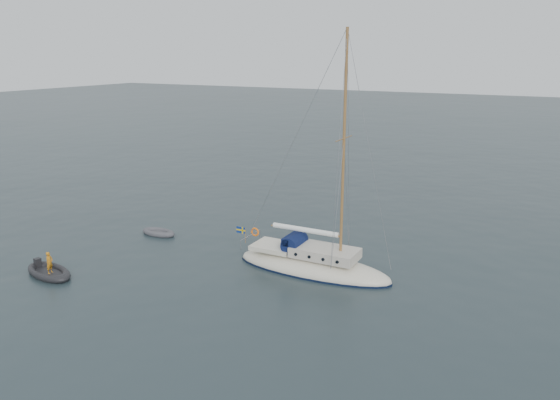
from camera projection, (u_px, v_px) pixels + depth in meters
The scene contains 4 objects.
ground at pixel (282, 270), 32.55m from camera, with size 300.00×300.00×0.00m, color black.
sailboat at pixel (313, 253), 32.19m from camera, with size 10.17×3.04×14.49m.
dinghy at pixel (159, 232), 38.81m from camera, with size 2.69×1.21×0.39m.
rib at pixel (49, 271), 31.78m from camera, with size 3.74×1.70×1.49m.
Camera 1 is at (14.07, -26.83, 12.61)m, focal length 35.00 mm.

